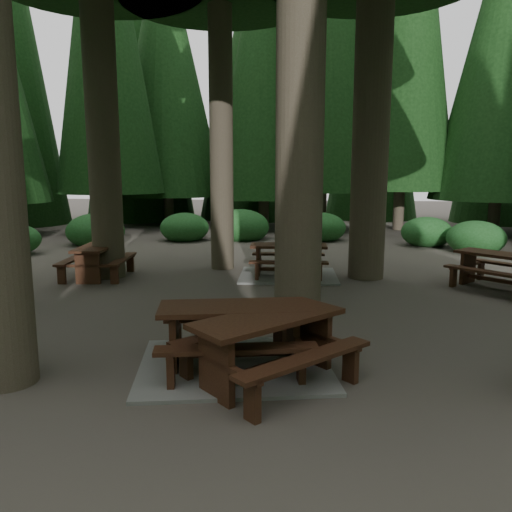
# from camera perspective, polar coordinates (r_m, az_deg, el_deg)

# --- Properties ---
(ground) EXTENTS (80.00, 80.00, 0.00)m
(ground) POSITION_cam_1_polar(r_m,az_deg,el_deg) (9.13, -0.40, -7.51)
(ground) COLOR #49433C
(ground) RESTS_ON ground
(picnic_table_a) EXTENTS (3.00, 2.65, 0.88)m
(picnic_table_a) POSITION_cam_1_polar(r_m,az_deg,el_deg) (7.01, -2.48, -10.15)
(picnic_table_a) COLOR gray
(picnic_table_a) RESTS_ON ground
(picnic_table_b) EXTENTS (1.77, 2.09, 0.83)m
(picnic_table_b) POSITION_cam_1_polar(r_m,az_deg,el_deg) (13.40, -17.68, -0.03)
(picnic_table_b) COLOR #34180F
(picnic_table_b) RESTS_ON ground
(picnic_table_c) EXTENTS (2.61, 2.20, 0.84)m
(picnic_table_c) POSITION_cam_1_polar(r_m,az_deg,el_deg) (12.94, 3.72, -1.07)
(picnic_table_c) COLOR gray
(picnic_table_c) RESTS_ON ground
(picnic_table_d) EXTENTS (2.45, 2.45, 0.83)m
(picnic_table_d) POSITION_cam_1_polar(r_m,az_deg,el_deg) (12.84, 26.10, -0.97)
(picnic_table_d) COLOR #34180F
(picnic_table_d) RESTS_ON ground
(picnic_table_e) EXTENTS (2.59, 2.61, 0.88)m
(picnic_table_e) POSITION_cam_1_polar(r_m,az_deg,el_deg) (6.46, 1.43, -9.36)
(picnic_table_e) COLOR #34180F
(picnic_table_e) RESTS_ON ground
(shrub_ring) EXTENTS (23.86, 24.64, 1.49)m
(shrub_ring) POSITION_cam_1_polar(r_m,az_deg,el_deg) (9.68, 4.31, -4.08)
(shrub_ring) COLOR #20541C
(shrub_ring) RESTS_ON ground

